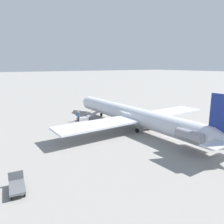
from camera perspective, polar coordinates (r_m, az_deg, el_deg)
The scene contains 6 objects.
ground_plane at distance 33.76m, azimuth 5.01°, elevation -3.95°, with size 600.00×600.00×0.00m, color gray.
airplane_main at distance 32.55m, azimuth 6.15°, elevation -0.99°, with size 32.96×25.17×6.61m.
boarding_stairs at distance 38.18m, azimuth -7.15°, elevation -1.52°, with size 1.14×4.04×1.66m.
passenger at distance 37.10m, azimuth -8.81°, elevation -0.97°, with size 0.36×0.54×1.74m.
luggage_cart at distance 18.72m, azimuth -23.59°, elevation -17.30°, with size 2.32×1.37×1.22m.
traffic_cone_near_stairs at distance 34.66m, azimuth -10.21°, elevation -3.17°, with size 0.57×0.57×0.63m.
Camera 1 is at (-25.38, 20.19, 9.36)m, focal length 35.00 mm.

